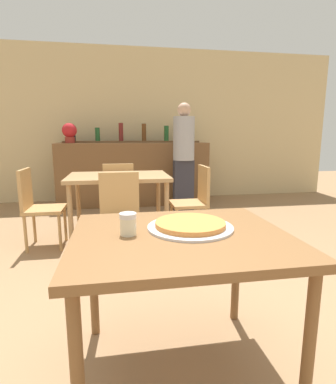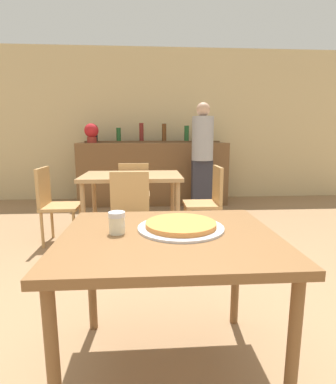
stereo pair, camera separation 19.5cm
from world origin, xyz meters
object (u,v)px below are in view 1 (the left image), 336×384
at_px(person_standing, 184,153).
at_px(potted_plant, 70,132).
at_px(chair_far_side_front, 120,212).
at_px(pizza_tray, 190,225).
at_px(chair_far_side_left, 37,203).
at_px(chair_far_side_right, 195,197).
at_px(cheese_shaker, 128,224).
at_px(chair_far_side_back, 119,191).

xyz_separation_m(person_standing, potted_plant, (-1.82, 0.53, 0.34)).
xyz_separation_m(chair_far_side_front, pizza_tray, (0.34, -1.36, 0.26)).
height_order(chair_far_side_left, person_standing, person_standing).
distance_m(chair_far_side_right, cheese_shaker, 2.16).
distance_m(chair_far_side_left, pizza_tray, 2.29).
height_order(chair_far_side_front, chair_far_side_right, same).
bearing_deg(cheese_shaker, person_standing, 73.11).
bearing_deg(chair_far_side_left, pizza_tray, -147.55).
height_order(chair_far_side_right, potted_plant, potted_plant).
bearing_deg(chair_far_side_back, cheese_shaker, 90.68).
xyz_separation_m(chair_far_side_back, chair_far_side_right, (0.88, -0.55, 0.00)).
height_order(pizza_tray, person_standing, person_standing).
height_order(chair_far_side_front, chair_far_side_left, same).
relative_size(chair_far_side_right, potted_plant, 2.63).
relative_size(cheese_shaker, potted_plant, 0.32).
bearing_deg(person_standing, chair_far_side_left, -144.03).
relative_size(chair_far_side_front, pizza_tray, 1.99).
height_order(chair_far_side_front, person_standing, person_standing).
relative_size(chair_far_side_back, chair_far_side_left, 1.00).
distance_m(pizza_tray, potted_plant, 4.04).
xyz_separation_m(chair_far_side_left, cheese_shaker, (0.91, -1.96, 0.30)).
bearing_deg(chair_far_side_left, person_standing, -54.03).
height_order(cheese_shaker, potted_plant, potted_plant).
height_order(chair_far_side_front, cheese_shaker, chair_far_side_front).
bearing_deg(chair_far_side_right, chair_far_side_left, -90.00).
xyz_separation_m(chair_far_side_back, chair_far_side_left, (-0.88, -0.55, 0.00)).
bearing_deg(chair_far_side_left, cheese_shaker, -155.22).
bearing_deg(potted_plant, chair_far_side_back, -60.70).
xyz_separation_m(chair_far_side_left, person_standing, (1.93, 1.40, 0.44)).
relative_size(cheese_shaker, person_standing, 0.06).
relative_size(chair_far_side_back, chair_far_side_right, 1.00).
bearing_deg(pizza_tray, chair_far_side_front, 104.07).
relative_size(chair_far_side_left, potted_plant, 2.63).
height_order(chair_far_side_right, person_standing, person_standing).
relative_size(chair_far_side_right, cheese_shaker, 8.21).
height_order(chair_far_side_right, cheese_shaker, chair_far_side_right).
bearing_deg(chair_far_side_left, chair_far_side_right, -90.00).
bearing_deg(cheese_shaker, chair_far_side_back, 90.68).
bearing_deg(pizza_tray, chair_far_side_left, 122.45).
distance_m(chair_far_side_front, potted_plant, 2.71).
distance_m(chair_far_side_front, chair_far_side_back, 1.10).
xyz_separation_m(chair_far_side_back, potted_plant, (-0.77, 1.38, 0.78)).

